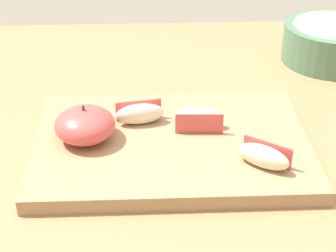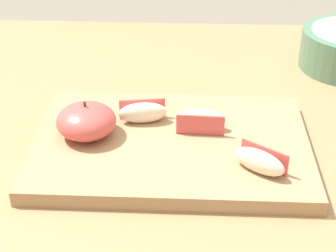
{
  "view_description": "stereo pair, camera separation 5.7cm",
  "coord_description": "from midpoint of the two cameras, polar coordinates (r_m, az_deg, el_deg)",
  "views": [
    {
      "loc": [
        -0.03,
        -0.62,
        1.17
      ],
      "look_at": [
        -0.0,
        -0.01,
        0.8
      ],
      "focal_mm": 58.62,
      "sensor_mm": 36.0,
      "label": 1
    },
    {
      "loc": [
        0.03,
        -0.62,
        1.17
      ],
      "look_at": [
        -0.0,
        -0.01,
        0.8
      ],
      "focal_mm": 58.62,
      "sensor_mm": 36.0,
      "label": 2
    }
  ],
  "objects": [
    {
      "name": "apple_wedge_back",
      "position": [
        0.75,
        -0.49,
        1.38
      ],
      "size": [
        0.07,
        0.03,
        0.03
      ],
      "color": "beige",
      "rests_on": "cutting_board"
    },
    {
      "name": "dining_table",
      "position": [
        0.81,
        2.42,
        -8.13
      ],
      "size": [
        1.3,
        0.94,
        0.76
      ],
      "color": "#9E754C",
      "rests_on": "ground_plane"
    },
    {
      "name": "apple_half_skin_up",
      "position": [
        0.73,
        -6.3,
        0.48
      ],
      "size": [
        0.08,
        0.08,
        0.05
      ],
      "color": "#D14C47",
      "rests_on": "cutting_board"
    },
    {
      "name": "cutting_board",
      "position": [
        0.73,
        2.22,
        -2.08
      ],
      "size": [
        0.36,
        0.25,
        0.02
      ],
      "color": "#A37F56",
      "rests_on": "dining_table"
    },
    {
      "name": "apple_wedge_left",
      "position": [
        0.74,
        5.6,
        0.62
      ],
      "size": [
        0.07,
        0.03,
        0.03
      ],
      "color": "beige",
      "rests_on": "cutting_board"
    },
    {
      "name": "apple_wedge_front",
      "position": [
        0.67,
        11.92,
        -3.65
      ],
      "size": [
        0.07,
        0.06,
        0.03
      ],
      "color": "beige",
      "rests_on": "cutting_board"
    }
  ]
}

